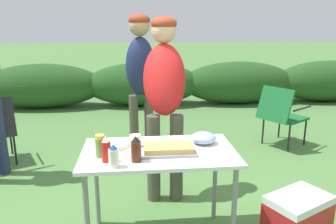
{
  "coord_description": "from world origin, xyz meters",
  "views": [
    {
      "loc": [
        -0.15,
        -2.19,
        1.61
      ],
      "look_at": [
        0.12,
        0.5,
        0.89
      ],
      "focal_mm": 35.0,
      "sensor_mm": 36.0,
      "label": 1
    }
  ],
  "objects_px": {
    "cooler_box": "(297,216)",
    "standing_person_with_beanie": "(140,71)",
    "standing_person_in_dark_puffer": "(164,88)",
    "mixing_bowl": "(203,138)",
    "relish_jar": "(100,146)",
    "camp_chair_green_behind_table": "(281,113)",
    "mayo_bottle": "(114,156)",
    "ketchup_bottle": "(106,149)",
    "folding_table": "(159,161)",
    "food_tray": "(168,149)",
    "plate_stack": "(115,144)",
    "bbq_sauce_bottle": "(136,149)",
    "paper_cup_stack": "(135,141)"
  },
  "relations": [
    {
      "from": "mixing_bowl",
      "to": "mayo_bottle",
      "type": "height_order",
      "value": "mayo_bottle"
    },
    {
      "from": "ketchup_bottle",
      "to": "standing_person_in_dark_puffer",
      "type": "height_order",
      "value": "standing_person_in_dark_puffer"
    },
    {
      "from": "paper_cup_stack",
      "to": "bbq_sauce_bottle",
      "type": "distance_m",
      "value": 0.25
    },
    {
      "from": "mixing_bowl",
      "to": "cooler_box",
      "type": "relative_size",
      "value": 0.33
    },
    {
      "from": "mayo_bottle",
      "to": "cooler_box",
      "type": "height_order",
      "value": "mayo_bottle"
    },
    {
      "from": "paper_cup_stack",
      "to": "mayo_bottle",
      "type": "relative_size",
      "value": 0.65
    },
    {
      "from": "cooler_box",
      "to": "paper_cup_stack",
      "type": "bearing_deg",
      "value": -31.78
    },
    {
      "from": "camp_chair_green_behind_table",
      "to": "cooler_box",
      "type": "xyz_separation_m",
      "value": [
        -0.7,
        -1.92,
        -0.3
      ]
    },
    {
      "from": "paper_cup_stack",
      "to": "ketchup_bottle",
      "type": "distance_m",
      "value": 0.3
    },
    {
      "from": "paper_cup_stack",
      "to": "bbq_sauce_bottle",
      "type": "height_order",
      "value": "bbq_sauce_bottle"
    },
    {
      "from": "mayo_bottle",
      "to": "cooler_box",
      "type": "distance_m",
      "value": 1.54
    },
    {
      "from": "folding_table",
      "to": "cooler_box",
      "type": "relative_size",
      "value": 1.92
    },
    {
      "from": "folding_table",
      "to": "standing_person_with_beanie",
      "type": "distance_m",
      "value": 1.62
    },
    {
      "from": "mixing_bowl",
      "to": "ketchup_bottle",
      "type": "height_order",
      "value": "ketchup_bottle"
    },
    {
      "from": "paper_cup_stack",
      "to": "bbq_sauce_bottle",
      "type": "relative_size",
      "value": 0.56
    },
    {
      "from": "mixing_bowl",
      "to": "relish_jar",
      "type": "xyz_separation_m",
      "value": [
        -0.75,
        -0.19,
        0.03
      ]
    },
    {
      "from": "plate_stack",
      "to": "food_tray",
      "type": "bearing_deg",
      "value": -22.16
    },
    {
      "from": "cooler_box",
      "to": "standing_person_in_dark_puffer",
      "type": "bearing_deg",
      "value": -65.49
    },
    {
      "from": "paper_cup_stack",
      "to": "ketchup_bottle",
      "type": "xyz_separation_m",
      "value": [
        -0.19,
        -0.23,
        0.03
      ]
    },
    {
      "from": "mixing_bowl",
      "to": "standing_person_with_beanie",
      "type": "bearing_deg",
      "value": 107.24
    },
    {
      "from": "mixing_bowl",
      "to": "camp_chair_green_behind_table",
      "type": "distance_m",
      "value": 2.29
    },
    {
      "from": "ketchup_bottle",
      "to": "camp_chair_green_behind_table",
      "type": "relative_size",
      "value": 0.21
    },
    {
      "from": "ketchup_bottle",
      "to": "standing_person_in_dark_puffer",
      "type": "relative_size",
      "value": 0.11
    },
    {
      "from": "bbq_sauce_bottle",
      "to": "paper_cup_stack",
      "type": "bearing_deg",
      "value": 90.84
    },
    {
      "from": "food_tray",
      "to": "standing_person_with_beanie",
      "type": "xyz_separation_m",
      "value": [
        -0.16,
        1.6,
        0.34
      ]
    },
    {
      "from": "food_tray",
      "to": "paper_cup_stack",
      "type": "height_order",
      "value": "paper_cup_stack"
    },
    {
      "from": "standing_person_in_dark_puffer",
      "to": "cooler_box",
      "type": "relative_size",
      "value": 2.96
    },
    {
      "from": "bbq_sauce_bottle",
      "to": "folding_table",
      "type": "bearing_deg",
      "value": 47.6
    },
    {
      "from": "standing_person_with_beanie",
      "to": "mixing_bowl",
      "type": "bearing_deg",
      "value": -84.09
    },
    {
      "from": "folding_table",
      "to": "standing_person_with_beanie",
      "type": "height_order",
      "value": "standing_person_with_beanie"
    },
    {
      "from": "relish_jar",
      "to": "folding_table",
      "type": "bearing_deg",
      "value": 10.03
    },
    {
      "from": "cooler_box",
      "to": "standing_person_with_beanie",
      "type": "bearing_deg",
      "value": -80.31
    },
    {
      "from": "folding_table",
      "to": "food_tray",
      "type": "distance_m",
      "value": 0.13
    },
    {
      "from": "standing_person_with_beanie",
      "to": "camp_chair_green_behind_table",
      "type": "height_order",
      "value": "standing_person_with_beanie"
    },
    {
      "from": "mixing_bowl",
      "to": "mayo_bottle",
      "type": "relative_size",
      "value": 1.24
    },
    {
      "from": "camp_chair_green_behind_table",
      "to": "paper_cup_stack",
      "type": "bearing_deg",
      "value": -80.35
    },
    {
      "from": "ketchup_bottle",
      "to": "standing_person_with_beanie",
      "type": "bearing_deg",
      "value": 81.38
    },
    {
      "from": "standing_person_in_dark_puffer",
      "to": "camp_chair_green_behind_table",
      "type": "height_order",
      "value": "standing_person_in_dark_puffer"
    },
    {
      "from": "mayo_bottle",
      "to": "ketchup_bottle",
      "type": "height_order",
      "value": "ketchup_bottle"
    },
    {
      "from": "folding_table",
      "to": "bbq_sauce_bottle",
      "type": "relative_size",
      "value": 6.2
    },
    {
      "from": "cooler_box",
      "to": "relish_jar",
      "type": "bearing_deg",
      "value": -25.54
    },
    {
      "from": "folding_table",
      "to": "cooler_box",
      "type": "bearing_deg",
      "value": -2.28
    },
    {
      "from": "mixing_bowl",
      "to": "relish_jar",
      "type": "relative_size",
      "value": 1.22
    },
    {
      "from": "mayo_bottle",
      "to": "plate_stack",
      "type": "bearing_deg",
      "value": 92.19
    },
    {
      "from": "mayo_bottle",
      "to": "ketchup_bottle",
      "type": "distance_m",
      "value": 0.11
    },
    {
      "from": "bbq_sauce_bottle",
      "to": "camp_chair_green_behind_table",
      "type": "xyz_separation_m",
      "value": [
        1.94,
        2.05,
        -0.36
      ]
    },
    {
      "from": "food_tray",
      "to": "camp_chair_green_behind_table",
      "type": "distance_m",
      "value": 2.59
    },
    {
      "from": "mayo_bottle",
      "to": "cooler_box",
      "type": "relative_size",
      "value": 0.27
    },
    {
      "from": "camp_chair_green_behind_table",
      "to": "relish_jar",
      "type": "bearing_deg",
      "value": -81.5
    },
    {
      "from": "plate_stack",
      "to": "standing_person_with_beanie",
      "type": "xyz_separation_m",
      "value": [
        0.22,
        1.44,
        0.35
      ]
    }
  ]
}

